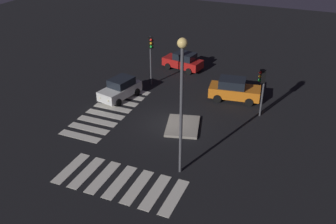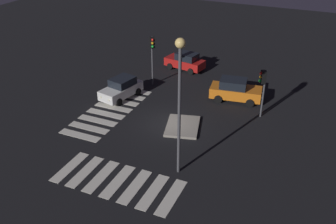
{
  "view_description": "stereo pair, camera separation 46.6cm",
  "coord_description": "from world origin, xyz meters",
  "px_view_note": "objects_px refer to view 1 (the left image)",
  "views": [
    {
      "loc": [
        22.51,
        9.45,
        14.43
      ],
      "look_at": [
        0.0,
        0.0,
        1.0
      ],
      "focal_mm": 40.68,
      "sensor_mm": 36.0,
      "label": 1
    },
    {
      "loc": [
        22.33,
        9.88,
        14.43
      ],
      "look_at": [
        0.0,
        0.0,
        1.0
      ],
      "focal_mm": 40.68,
      "sensor_mm": 36.0,
      "label": 2
    }
  ],
  "objects_px": {
    "car_white": "(120,89)",
    "traffic_light_west": "(262,82)",
    "car_orange": "(234,90)",
    "traffic_island": "(183,126)",
    "car_red": "(183,61)",
    "traffic_light_south": "(151,49)",
    "street_lamp": "(182,87)"
  },
  "relations": [
    {
      "from": "car_white",
      "to": "traffic_light_west",
      "type": "relative_size",
      "value": 1.08
    },
    {
      "from": "car_orange",
      "to": "traffic_light_west",
      "type": "relative_size",
      "value": 1.15
    },
    {
      "from": "traffic_island",
      "to": "car_red",
      "type": "distance_m",
      "value": 11.18
    },
    {
      "from": "car_white",
      "to": "traffic_light_south",
      "type": "xyz_separation_m",
      "value": [
        -3.32,
        1.31,
        2.55
      ]
    },
    {
      "from": "car_red",
      "to": "street_lamp",
      "type": "distance_m",
      "value": 17.12
    },
    {
      "from": "traffic_island",
      "to": "car_white",
      "type": "distance_m",
      "value": 7.03
    },
    {
      "from": "car_white",
      "to": "car_red",
      "type": "height_order",
      "value": "car_white"
    },
    {
      "from": "car_orange",
      "to": "car_red",
      "type": "xyz_separation_m",
      "value": [
        -4.57,
        -6.23,
        -0.07
      ]
    },
    {
      "from": "traffic_light_west",
      "to": "car_orange",
      "type": "bearing_deg",
      "value": -72.24
    },
    {
      "from": "traffic_light_south",
      "to": "traffic_light_west",
      "type": "xyz_separation_m",
      "value": [
        1.97,
        9.99,
        -0.5
      ]
    },
    {
      "from": "car_red",
      "to": "traffic_light_south",
      "type": "bearing_deg",
      "value": 84.48
    },
    {
      "from": "car_orange",
      "to": "traffic_light_west",
      "type": "height_order",
      "value": "traffic_light_west"
    },
    {
      "from": "car_white",
      "to": "traffic_light_south",
      "type": "distance_m",
      "value": 4.39
    },
    {
      "from": "car_white",
      "to": "traffic_light_south",
      "type": "bearing_deg",
      "value": 170.39
    },
    {
      "from": "traffic_light_west",
      "to": "traffic_island",
      "type": "bearing_deg",
      "value": 6.22
    },
    {
      "from": "car_orange",
      "to": "street_lamp",
      "type": "xyz_separation_m",
      "value": [
        10.84,
        -0.58,
        4.79
      ]
    },
    {
      "from": "car_white",
      "to": "car_red",
      "type": "relative_size",
      "value": 1.01
    },
    {
      "from": "traffic_island",
      "to": "car_red",
      "type": "xyz_separation_m",
      "value": [
        -10.44,
        -3.93,
        0.74
      ]
    },
    {
      "from": "traffic_island",
      "to": "car_red",
      "type": "height_order",
      "value": "car_red"
    },
    {
      "from": "traffic_island",
      "to": "street_lamp",
      "type": "distance_m",
      "value": 7.68
    },
    {
      "from": "car_red",
      "to": "traffic_light_west",
      "type": "distance_m",
      "value": 11.11
    },
    {
      "from": "traffic_light_south",
      "to": "car_red",
      "type": "bearing_deg",
      "value": 129.45
    },
    {
      "from": "car_red",
      "to": "traffic_light_west",
      "type": "relative_size",
      "value": 1.07
    },
    {
      "from": "traffic_island",
      "to": "car_orange",
      "type": "distance_m",
      "value": 6.36
    },
    {
      "from": "traffic_island",
      "to": "car_orange",
      "type": "relative_size",
      "value": 0.82
    },
    {
      "from": "car_white",
      "to": "traffic_light_south",
      "type": "relative_size",
      "value": 0.92
    },
    {
      "from": "traffic_island",
      "to": "car_orange",
      "type": "height_order",
      "value": "car_orange"
    },
    {
      "from": "car_orange",
      "to": "traffic_light_west",
      "type": "xyz_separation_m",
      "value": [
        2.04,
        2.46,
        1.99
      ]
    },
    {
      "from": "car_red",
      "to": "traffic_light_south",
      "type": "height_order",
      "value": "traffic_light_south"
    },
    {
      "from": "car_red",
      "to": "street_lamp",
      "type": "bearing_deg",
      "value": 120.2
    },
    {
      "from": "car_white",
      "to": "traffic_light_west",
      "type": "distance_m",
      "value": 11.56
    },
    {
      "from": "traffic_island",
      "to": "street_lamp",
      "type": "height_order",
      "value": "street_lamp"
    }
  ]
}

